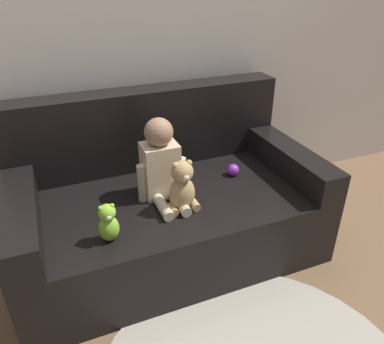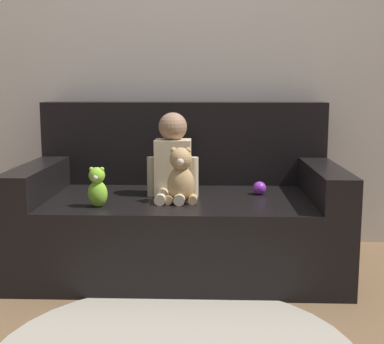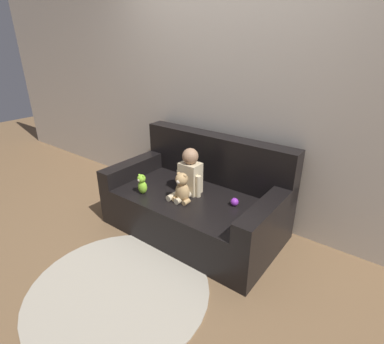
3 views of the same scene
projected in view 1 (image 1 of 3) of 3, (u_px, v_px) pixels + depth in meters
ground_plane at (170, 248)px, 2.25m from camera, size 12.00×12.00×0.00m
wall_back at (131, 4)px, 2.06m from camera, size 8.00×0.05×2.60m
couch at (165, 201)px, 2.16m from camera, size 1.64×0.92×0.87m
person_baby at (161, 165)px, 1.93m from camera, size 0.27×0.33×0.43m
teddy_bear_brown at (182, 187)px, 1.85m from camera, size 0.16×0.13×0.28m
plush_toy_side at (108, 223)px, 1.65m from camera, size 0.09×0.09×0.19m
toy_ball at (233, 170)px, 2.20m from camera, size 0.07×0.07×0.07m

